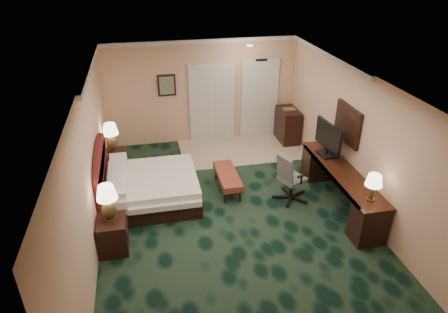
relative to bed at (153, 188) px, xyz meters
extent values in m
cube|color=black|center=(1.49, -1.00, -0.29)|extent=(5.00, 7.50, 0.00)
cube|color=silver|center=(1.49, -1.00, 2.41)|extent=(5.00, 7.50, 0.00)
cube|color=#DEAA85|center=(1.49, 2.75, 1.06)|extent=(5.00, 0.00, 2.70)
cube|color=#DEAA85|center=(-1.01, -1.00, 1.06)|extent=(0.00, 7.50, 2.70)
cube|color=#DEAA85|center=(3.99, -1.00, 1.06)|extent=(0.00, 7.50, 2.70)
cube|color=#BDB08A|center=(2.39, 1.90, -0.28)|extent=(3.20, 1.70, 0.01)
cube|color=silver|center=(3.04, 2.72, 0.76)|extent=(1.02, 0.06, 2.18)
cube|color=silver|center=(1.74, 2.71, 0.76)|extent=(1.20, 0.06, 2.10)
cube|color=#466256|center=(0.59, 2.71, 1.31)|extent=(0.45, 0.06, 0.55)
cube|color=white|center=(3.95, -0.40, 1.26)|extent=(0.05, 0.95, 0.75)
cube|color=silver|center=(0.00, 0.00, 0.00)|extent=(1.82, 1.69, 0.58)
cube|color=black|center=(-0.75, -1.39, 0.02)|extent=(0.49, 0.56, 0.61)
cube|color=black|center=(-0.77, 1.37, -0.01)|extent=(0.44, 0.50, 0.55)
cube|color=maroon|center=(1.60, 0.10, -0.09)|extent=(0.42, 1.19, 0.40)
cube|color=black|center=(3.67, -0.94, 0.11)|extent=(0.59, 2.76, 0.80)
cube|color=black|center=(3.65, -0.25, 0.87)|extent=(0.16, 0.93, 0.72)
cube|color=black|center=(3.71, 2.20, 0.16)|extent=(0.47, 0.84, 0.89)
camera|label=1|loc=(0.01, -7.10, 4.41)|focal=32.00mm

